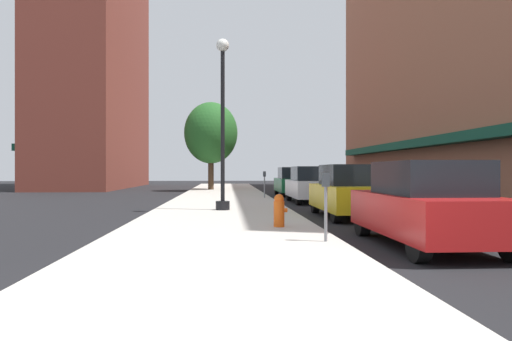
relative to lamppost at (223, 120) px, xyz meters
name	(u,v)px	position (x,y,z in m)	size (l,w,h in m)	color
ground_plane	(306,201)	(3.98, 6.50, -3.20)	(90.00, 90.00, 0.00)	black
sidewalk_slab	(223,199)	(-0.02, 7.50, -3.14)	(4.80, 50.00, 0.12)	#B7B2A8
building_right_brick	(482,7)	(14.97, 10.50, 7.78)	(6.80, 40.00, 22.01)	#9E6047
building_far_background	(96,72)	(-11.03, 25.50, 6.78)	(6.80, 18.00, 20.00)	brown
lamppost	(223,120)	(0.00, 0.00, 0.00)	(0.48, 0.48, 5.90)	black
fire_hydrant	(279,210)	(1.40, -5.07, -2.68)	(0.33, 0.26, 0.79)	#E05614
parking_meter_near	(264,181)	(2.03, 7.39, -2.25)	(0.14, 0.09, 1.31)	slate
parking_meter_far	(326,198)	(2.03, -7.49, -2.25)	(0.14, 0.09, 1.31)	slate
tree_near	(211,133)	(-0.97, 17.64, 0.92)	(3.78, 3.78, 6.20)	#422D1E
car_red	(426,205)	(3.98, -7.54, -2.39)	(1.80, 4.30, 1.66)	black
car_yellow	(349,192)	(3.98, -1.73, -2.39)	(1.80, 4.30, 1.66)	black
car_white	(310,185)	(3.98, 5.27, -2.39)	(1.80, 4.30, 1.66)	black
car_green	(293,182)	(3.98, 11.08, -2.39)	(1.80, 4.30, 1.66)	black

